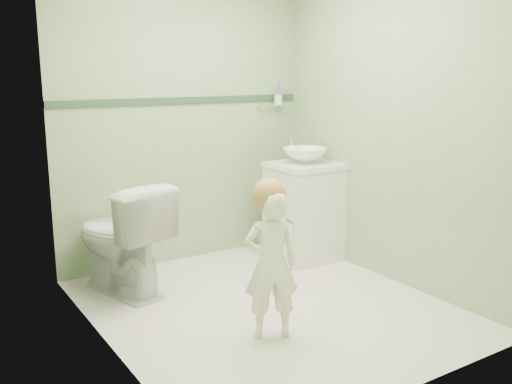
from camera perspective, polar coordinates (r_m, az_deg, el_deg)
ground at (r=4.00m, az=1.19°, el=-11.38°), size 2.50×2.50×0.00m
room_shell at (r=3.69m, az=1.27°, el=5.98°), size 2.50×2.54×2.40m
trim_stripe at (r=4.75m, az=-7.22°, el=9.08°), size 2.20×0.02×0.05m
vanity at (r=4.88m, az=4.81°, el=-2.10°), size 0.52×0.50×0.80m
counter at (r=4.79m, az=4.89°, el=2.66°), size 0.54×0.52×0.04m
basin at (r=4.78m, az=4.91°, el=3.65°), size 0.37×0.37×0.13m
faucet at (r=4.91m, az=3.61°, el=4.85°), size 0.03×0.13×0.18m
cup_holder at (r=5.15m, az=2.15°, el=9.16°), size 0.26×0.07×0.21m
toilet at (r=4.22m, az=-13.37°, el=-4.48°), size 0.65×0.90×0.82m
toddler at (r=3.43m, az=1.50°, el=-7.28°), size 0.39×0.33×0.91m
hair_cap at (r=3.33m, az=1.30°, el=-0.30°), size 0.20×0.20×0.20m
teal_toothbrush at (r=3.24m, az=3.26°, el=-2.88°), size 0.11×0.14×0.08m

